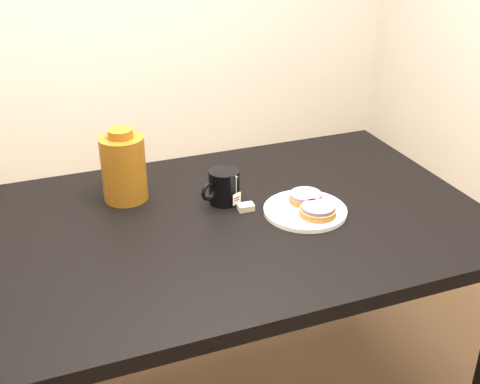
{
  "coord_description": "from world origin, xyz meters",
  "views": [
    {
      "loc": [
        -0.5,
        -1.36,
        1.57
      ],
      "look_at": [
        0.03,
        0.03,
        0.81
      ],
      "focal_mm": 45.0,
      "sensor_mm": 36.0,
      "label": 1
    }
  ],
  "objects_px": {
    "bagel_back": "(306,197)",
    "bagel_package": "(124,167)",
    "table": "(232,243)",
    "mug": "(224,186)",
    "bagel_front": "(318,211)",
    "teabag_pouch": "(246,207)",
    "plate": "(305,210)"
  },
  "relations": [
    {
      "from": "bagel_back",
      "to": "bagel_package",
      "type": "height_order",
      "value": "bagel_package"
    },
    {
      "from": "table",
      "to": "mug",
      "type": "xyz_separation_m",
      "value": [
        0.01,
        0.1,
        0.13
      ]
    },
    {
      "from": "bagel_front",
      "to": "bagel_package",
      "type": "bearing_deg",
      "value": 146.39
    },
    {
      "from": "bagel_back",
      "to": "teabag_pouch",
      "type": "xyz_separation_m",
      "value": [
        -0.17,
        0.04,
        -0.02
      ]
    },
    {
      "from": "teabag_pouch",
      "to": "table",
      "type": "bearing_deg",
      "value": -151.31
    },
    {
      "from": "mug",
      "to": "teabag_pouch",
      "type": "bearing_deg",
      "value": -83.12
    },
    {
      "from": "table",
      "to": "mug",
      "type": "distance_m",
      "value": 0.16
    },
    {
      "from": "mug",
      "to": "teabag_pouch",
      "type": "distance_m",
      "value": 0.09
    },
    {
      "from": "mug",
      "to": "table",
      "type": "bearing_deg",
      "value": -120.51
    },
    {
      "from": "table",
      "to": "bagel_front",
      "type": "distance_m",
      "value": 0.26
    },
    {
      "from": "mug",
      "to": "bagel_package",
      "type": "distance_m",
      "value": 0.29
    },
    {
      "from": "bagel_package",
      "to": "plate",
      "type": "bearing_deg",
      "value": -30.57
    },
    {
      "from": "table",
      "to": "bagel_package",
      "type": "bearing_deg",
      "value": 138.58
    },
    {
      "from": "bagel_package",
      "to": "teabag_pouch",
      "type": "bearing_deg",
      "value": -32.55
    },
    {
      "from": "plate",
      "to": "teabag_pouch",
      "type": "distance_m",
      "value": 0.17
    },
    {
      "from": "bagel_back",
      "to": "bagel_front",
      "type": "height_order",
      "value": "same"
    },
    {
      "from": "teabag_pouch",
      "to": "bagel_front",
      "type": "bearing_deg",
      "value": -35.46
    },
    {
      "from": "bagel_front",
      "to": "mug",
      "type": "bearing_deg",
      "value": 138.18
    },
    {
      "from": "table",
      "to": "plate",
      "type": "xyz_separation_m",
      "value": [
        0.2,
        -0.05,
        0.09
      ]
    },
    {
      "from": "bagel_front",
      "to": "bagel_package",
      "type": "relative_size",
      "value": 0.54
    },
    {
      "from": "mug",
      "to": "bagel_back",
      "type": "bearing_deg",
      "value": -51.05
    },
    {
      "from": "bagel_back",
      "to": "teabag_pouch",
      "type": "bearing_deg",
      "value": 168.1
    },
    {
      "from": "table",
      "to": "bagel_package",
      "type": "relative_size",
      "value": 6.48
    },
    {
      "from": "mug",
      "to": "bagel_package",
      "type": "height_order",
      "value": "bagel_package"
    },
    {
      "from": "bagel_front",
      "to": "plate",
      "type": "bearing_deg",
      "value": 109.61
    },
    {
      "from": "mug",
      "to": "teabag_pouch",
      "type": "height_order",
      "value": "mug"
    },
    {
      "from": "plate",
      "to": "mug",
      "type": "relative_size",
      "value": 1.65
    },
    {
      "from": "plate",
      "to": "table",
      "type": "bearing_deg",
      "value": 167.13
    },
    {
      "from": "plate",
      "to": "teabag_pouch",
      "type": "xyz_separation_m",
      "value": [
        -0.15,
        0.07,
        0.0
      ]
    },
    {
      "from": "table",
      "to": "bagel_package",
      "type": "height_order",
      "value": "bagel_package"
    },
    {
      "from": "table",
      "to": "bagel_front",
      "type": "relative_size",
      "value": 12.05
    },
    {
      "from": "plate",
      "to": "bagel_package",
      "type": "distance_m",
      "value": 0.53
    }
  ]
}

